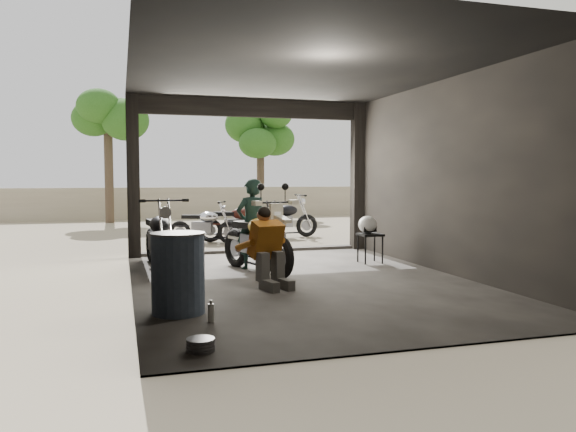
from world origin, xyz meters
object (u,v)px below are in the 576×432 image
outside_bike_b (237,220)px  helmet (368,225)px  outside_bike_c (283,216)px  oil_drum (178,274)px  left_bike (159,233)px  stool (370,238)px  main_bike (256,236)px  rider (251,224)px  sign_post (415,177)px  mechanic (270,250)px  outside_bike_a (204,222)px

outside_bike_b → helmet: bearing=-148.3°
outside_bike_c → oil_drum: bearing=151.3°
left_bike → outside_bike_c: 5.42m
stool → outside_bike_c: bearing=93.7°
main_bike → oil_drum: main_bike is taller
main_bike → outside_bike_c: main_bike is taller
outside_bike_b → helmet: size_ratio=4.53×
rider → sign_post: bearing=-178.1°
left_bike → oil_drum: (0.00, -3.43, -0.14)m
outside_bike_c → mechanic: 6.77m
outside_bike_c → helmet: outside_bike_c is taller
outside_bike_c → sign_post: (1.94, -3.41, 1.04)m
rider → mechanic: rider is taller
left_bike → outside_bike_b: size_ratio=1.12×
main_bike → left_bike: 1.79m
sign_post → rider: bearing=-172.7°
oil_drum → outside_bike_c: bearing=65.5°
main_bike → stool: (2.24, 0.37, -0.14)m
outside_bike_b → oil_drum: (-2.11, -7.01, -0.08)m
mechanic → helmet: (2.33, 1.77, 0.16)m
main_bike → sign_post: bearing=5.3°
oil_drum → mechanic: bearing=39.2°
oil_drum → sign_post: size_ratio=0.40×
main_bike → rider: bearing=71.7°
outside_bike_c → oil_drum: outside_bike_c is taller
left_bike → outside_bike_b: 4.16m
outside_bike_b → mechanic: size_ratio=1.44×
left_bike → mechanic: bearing=-65.0°
oil_drum → outside_bike_a: bearing=79.5°
outside_bike_b → sign_post: (3.29, -2.83, 1.06)m
outside_bike_a → outside_bike_b: 0.82m
outside_bike_a → stool: size_ratio=2.68×
oil_drum → sign_post: sign_post is taller
main_bike → outside_bike_c: size_ratio=1.11×
main_bike → sign_post: (3.87, 1.67, 0.99)m
rider → outside_bike_c: bearing=-129.0°
left_bike → mechanic: left_bike is taller
outside_bike_c → mechanic: size_ratio=1.49×
left_bike → outside_bike_c: left_bike is taller
outside_bike_a → helmet: bearing=-125.3°
sign_post → main_bike: bearing=-167.9°
rider → outside_bike_b: bearing=-114.6°
mechanic → sign_post: bearing=22.7°
mechanic → stool: size_ratio=2.02×
outside_bike_a → outside_bike_b: outside_bike_b is taller
sign_post → mechanic: bearing=-154.0°
mechanic → oil_drum: mechanic is taller
rider → sign_post: 4.17m
outside_bike_a → sign_post: 5.07m
outside_bike_c → stool: outside_bike_c is taller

